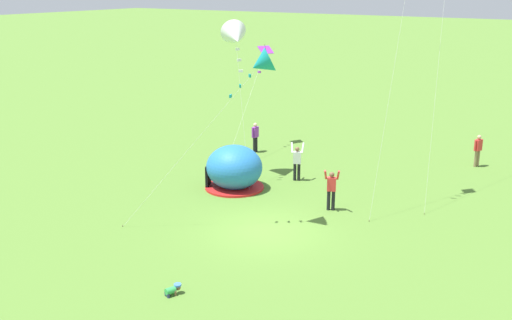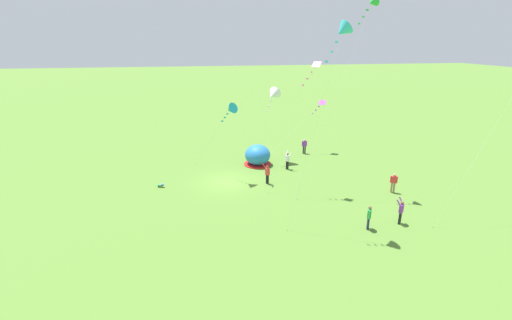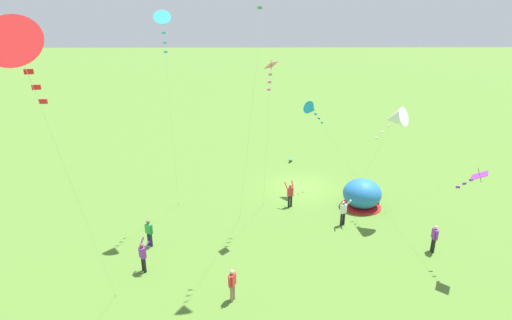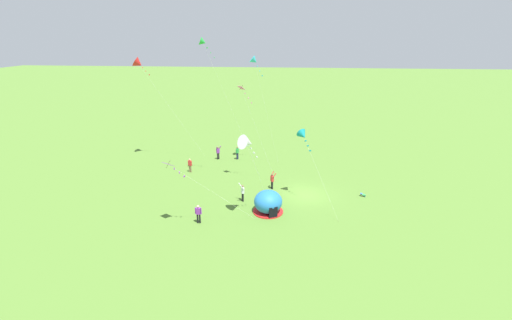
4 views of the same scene
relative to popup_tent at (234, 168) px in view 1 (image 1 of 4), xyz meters
name	(u,v)px [view 1 (image 1 of 4)]	position (x,y,z in m)	size (l,w,h in m)	color
ground_plane	(265,231)	(3.98, -3.56, -1.00)	(300.00, 300.00, 0.00)	#517A2D
popup_tent	(234,168)	(0.00, 0.00, 0.00)	(2.81, 2.81, 2.10)	#2672BF
toddler_crawling	(173,290)	(4.19, -9.40, -0.82)	(0.37, 0.55, 0.32)	green
person_near_tent	(297,161)	(1.94, 2.65, 0.00)	(0.72, 0.63, 1.89)	black
person_flying_kite	(331,188)	(5.14, -0.09, 0.00)	(0.72, 0.63, 1.89)	black
person_with_toddler	(478,149)	(8.86, 9.92, -0.03)	(0.38, 0.55, 1.72)	#8C7251
person_center_field	(255,136)	(-2.61, 5.87, -0.03)	(0.25, 0.59, 1.72)	black
kite_white	(236,37)	(-1.06, 1.75, 5.96)	(2.98, 2.82, 7.74)	silver
kite_teal	(261,64)	(3.43, -3.03, 5.51)	(5.27, 4.01, 7.12)	silver
kite_purple	(264,55)	(-3.14, 7.63, 4.38)	(2.25, 7.44, 5.98)	silver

